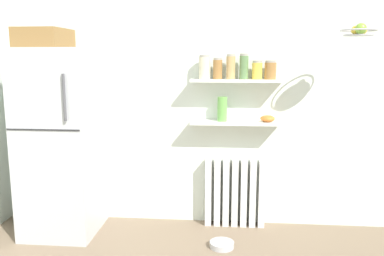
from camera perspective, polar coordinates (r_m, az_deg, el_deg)
name	(u,v)px	position (r m, az deg, el deg)	size (l,w,h in m)	color
back_wall	(219,96)	(4.03, 3.81, 4.56)	(7.04, 0.10, 2.60)	silver
refrigerator	(60,138)	(4.02, -18.18, -1.40)	(0.66, 0.73, 1.94)	#B7BABF
radiator	(235,193)	(4.11, 6.09, -9.12)	(0.59, 0.12, 0.68)	white
wall_shelf_lower	(236,123)	(3.90, 6.29, 0.76)	(0.88, 0.22, 0.03)	white
wall_shelf_upper	(237,81)	(3.86, 6.40, 6.70)	(0.88, 0.22, 0.03)	white
storage_jar_0	(205,67)	(3.86, 1.80, 8.60)	(0.11, 0.11, 0.23)	beige
storage_jar_1	(218,69)	(3.86, 3.65, 8.39)	(0.09, 0.09, 0.20)	olive
storage_jar_2	(231,67)	(3.85, 5.51, 8.61)	(0.08, 0.08, 0.23)	tan
storage_jar_3	(244,67)	(3.86, 7.37, 8.62)	(0.08, 0.08, 0.24)	#5B7F4C
storage_jar_4	(257,70)	(3.86, 9.21, 8.10)	(0.10, 0.10, 0.17)	yellow
storage_jar_5	(270,70)	(3.87, 11.05, 8.06)	(0.11, 0.11, 0.18)	olive
vase	(222,109)	(3.88, 4.31, 2.69)	(0.09, 0.09, 0.24)	#66A84C
shelf_bowl	(268,119)	(3.91, 10.67, 1.32)	(0.14, 0.14, 0.06)	orange
pet_food_bowl	(222,245)	(3.76, 4.25, -16.15)	(0.22, 0.22, 0.05)	#B7B7BC
hanging_fruit_basket	(359,31)	(3.66, 22.60, 12.61)	(0.29, 0.29, 0.10)	#B2B2B7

